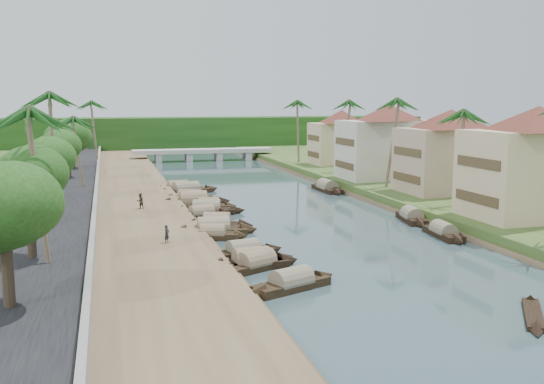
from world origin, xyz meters
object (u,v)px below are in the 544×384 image
object	(u,v)px
bridge	(203,152)
building_near	(536,161)
sampan_0	(291,283)
sampan_1	(252,263)
person_near	(167,234)

from	to	relation	value
bridge	building_near	size ratio (longest dim) A/B	1.89
sampan_0	bridge	bearing A→B (deg)	62.10
building_near	sampan_1	bearing A→B (deg)	-168.02
bridge	building_near	world-z (taller)	building_near
building_near	person_near	size ratio (longest dim) A/B	10.47
bridge	building_near	bearing A→B (deg)	-75.61
building_near	sampan_0	distance (m)	29.91
sampan_1	person_near	bearing A→B (deg)	127.24
bridge	person_near	bearing A→B (deg)	-101.18
sampan_0	sampan_1	distance (m)	5.65
sampan_0	person_near	size ratio (longest dim) A/B	5.26
sampan_1	person_near	distance (m)	8.22
bridge	person_near	xyz separation A→B (m)	(-14.60, -73.85, -0.21)
bridge	building_near	xyz separation A→B (m)	(18.99, -74.00, 4.66)
sampan_1	person_near	size ratio (longest dim) A/B	5.25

